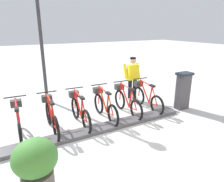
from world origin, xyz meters
name	(u,v)px	position (x,y,z in m)	size (l,w,h in m)	color
ground_plane	(95,131)	(0.00, 0.00, 0.00)	(60.00, 60.00, 0.00)	silver
dock_rail_base	(95,130)	(0.00, 0.00, 0.05)	(0.44, 5.64, 0.10)	#47474C
payment_kiosk	(183,90)	(0.05, -3.34, 0.67)	(0.36, 0.52, 1.28)	#38383D
bike_docked_0	(146,97)	(0.62, -2.22, 0.43)	(1.72, 0.54, 1.02)	black
bike_docked_1	(126,101)	(0.62, -1.42, 0.43)	(1.72, 0.54, 1.02)	black
bike_docked_2	(104,106)	(0.62, -0.61, 0.43)	(1.72, 0.54, 1.02)	black
bike_docked_3	(79,111)	(0.62, 0.20, 0.43)	(1.72, 0.54, 1.02)	black
bike_docked_4	(51,116)	(0.62, 1.00, 0.43)	(1.72, 0.54, 1.02)	black
bike_docked_5	(19,123)	(0.62, 1.81, 0.43)	(1.72, 0.54, 1.02)	black
worker_near_rack	(132,77)	(1.63, -2.32, 0.91)	(0.53, 0.67, 1.66)	white
lamp_post	(39,24)	(3.11, 0.61, 2.83)	(0.32, 0.32, 4.39)	#2D2D33
planter_bush	(36,163)	(-1.41, 1.73, 0.54)	(0.76, 0.76, 0.97)	#59544C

